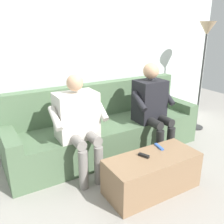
{
  "coord_description": "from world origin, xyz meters",
  "views": [
    {
      "loc": [
        1.47,
        2.56,
        1.65
      ],
      "look_at": [
        0.0,
        0.06,
        0.62
      ],
      "focal_mm": 39.84,
      "sensor_mm": 36.0,
      "label": 1
    }
  ],
  "objects": [
    {
      "name": "back_wall",
      "position": [
        0.0,
        -0.64,
        1.35
      ],
      "size": [
        4.83,
        0.06,
        2.69
      ],
      "primitive_type": "cube",
      "color": "silver",
      "rests_on": "ground"
    },
    {
      "name": "coffee_table",
      "position": [
        0.0,
        0.87,
        0.19
      ],
      "size": [
        0.98,
        0.43,
        0.39
      ],
      "color": "#8C6B4C",
      "rests_on": "ground"
    },
    {
      "name": "floor_lamp",
      "position": [
        -1.7,
        -0.05,
        1.39
      ],
      "size": [
        0.25,
        0.25,
        1.69
      ],
      "color": "#2D2D2D",
      "rests_on": "ground"
    },
    {
      "name": "ground_plane",
      "position": [
        0.0,
        0.6,
        0.0
      ],
      "size": [
        8.0,
        8.0,
        0.0
      ],
      "primitive_type": "plane",
      "color": "gray"
    },
    {
      "name": "remote_blue",
      "position": [
        -0.18,
        0.75,
        0.4
      ],
      "size": [
        0.06,
        0.15,
        0.02
      ],
      "primitive_type": "cube",
      "rotation": [
        0.0,
        0.0,
        1.4
      ],
      "color": "#3860B7",
      "rests_on": "coffee_table"
    },
    {
      "name": "person_right_seated",
      "position": [
        0.51,
        0.2,
        0.66
      ],
      "size": [
        0.6,
        0.53,
        1.15
      ],
      "color": "beige",
      "rests_on": "ground"
    },
    {
      "name": "couch",
      "position": [
        0.0,
        -0.12,
        0.3
      ],
      "size": [
        2.58,
        0.74,
        0.9
      ],
      "color": "#516B4C",
      "rests_on": "ground"
    },
    {
      "name": "person_left_seated",
      "position": [
        -0.51,
        0.2,
        0.68
      ],
      "size": [
        0.53,
        0.54,
        1.2
      ],
      "color": "black",
      "rests_on": "ground"
    },
    {
      "name": "remote_black",
      "position": [
        0.08,
        0.82,
        0.4
      ],
      "size": [
        0.08,
        0.12,
        0.03
      ],
      "primitive_type": "cube",
      "rotation": [
        0.0,
        0.0,
        1.99
      ],
      "color": "black",
      "rests_on": "coffee_table"
    }
  ]
}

